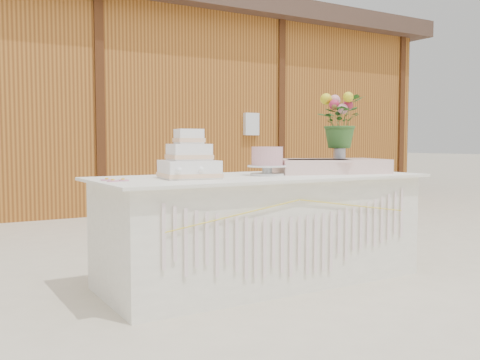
# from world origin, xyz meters

# --- Properties ---
(ground) EXTENTS (80.00, 80.00, 0.00)m
(ground) POSITION_xyz_m (0.00, 0.00, 0.00)
(ground) COLOR beige
(ground) RESTS_ON ground
(barn) EXTENTS (12.60, 4.60, 3.30)m
(barn) POSITION_xyz_m (-0.01, 5.99, 1.68)
(barn) COLOR #A46422
(barn) RESTS_ON ground
(cake_table) EXTENTS (2.40, 1.00, 0.77)m
(cake_table) POSITION_xyz_m (0.00, -0.00, 0.39)
(cake_table) COLOR white
(cake_table) RESTS_ON ground
(wedding_cake) EXTENTS (0.41, 0.41, 0.33)m
(wedding_cake) POSITION_xyz_m (-0.58, -0.00, 0.88)
(wedding_cake) COLOR white
(wedding_cake) RESTS_ON cake_table
(pink_cake_stand) EXTENTS (0.29, 0.29, 0.21)m
(pink_cake_stand) POSITION_xyz_m (0.05, -0.00, 0.89)
(pink_cake_stand) COLOR silver
(pink_cake_stand) RESTS_ON cake_table
(satin_runner) EXTENTS (0.97, 0.73, 0.11)m
(satin_runner) POSITION_xyz_m (0.63, 0.02, 0.82)
(satin_runner) COLOR beige
(satin_runner) RESTS_ON cake_table
(flower_vase) EXTENTS (0.10, 0.10, 0.13)m
(flower_vase) POSITION_xyz_m (0.77, 0.04, 0.95)
(flower_vase) COLOR silver
(flower_vase) RESTS_ON satin_runner
(bouquet) EXTENTS (0.47, 0.44, 0.42)m
(bouquet) POSITION_xyz_m (0.77, 0.04, 1.22)
(bouquet) COLOR #326026
(bouquet) RESTS_ON flower_vase
(loose_flowers) EXTENTS (0.22, 0.38, 0.02)m
(loose_flowers) POSITION_xyz_m (-1.05, 0.06, 0.78)
(loose_flowers) COLOR pink
(loose_flowers) RESTS_ON cake_table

